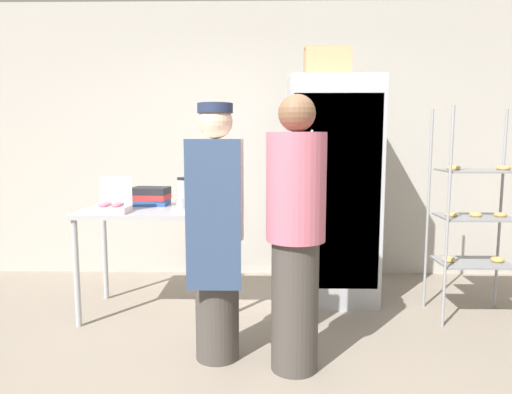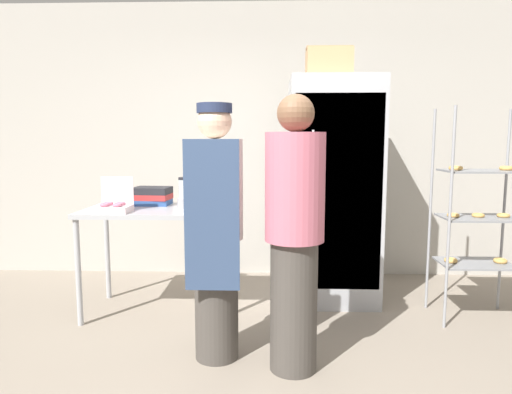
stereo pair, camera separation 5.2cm
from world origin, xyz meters
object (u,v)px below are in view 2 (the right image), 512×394
(blender_pitcher, at_px, (185,195))
(person_baker, at_px, (216,229))
(baking_rack, at_px, (478,217))
(binder_stack, at_px, (152,196))
(donut_box, at_px, (114,206))
(person_customer, at_px, (294,233))
(cardboard_storage_box, at_px, (329,63))
(refrigerator, at_px, (333,191))

(blender_pitcher, distance_m, person_baker, 0.86)
(baking_rack, distance_m, blender_pitcher, 2.31)
(baking_rack, xyz_separation_m, binder_stack, (-2.62, 0.25, 0.12))
(donut_box, distance_m, person_customer, 1.52)
(baking_rack, relative_size, cardboard_storage_box, 4.37)
(refrigerator, distance_m, baking_rack, 1.16)
(person_baker, distance_m, person_customer, 0.51)
(refrigerator, xyz_separation_m, person_baker, (-0.89, -1.17, -0.12))
(person_baker, bearing_deg, donut_box, 145.66)
(refrigerator, xyz_separation_m, cardboard_storage_box, (-0.06, -0.07, 1.08))
(refrigerator, bearing_deg, baking_rack, -21.94)
(donut_box, height_order, binder_stack, donut_box)
(refrigerator, relative_size, cardboard_storage_box, 5.09)
(blender_pitcher, height_order, cardboard_storage_box, cardboard_storage_box)
(refrigerator, distance_m, donut_box, 1.83)
(blender_pitcher, height_order, person_baker, person_baker)
(person_customer, bearing_deg, cardboard_storage_box, 74.93)
(baking_rack, xyz_separation_m, donut_box, (-2.81, -0.15, 0.09))
(refrigerator, xyz_separation_m, binder_stack, (-1.55, -0.18, -0.03))
(blender_pitcher, height_order, person_customer, person_customer)
(cardboard_storage_box, bearing_deg, person_baker, -126.75)
(blender_pitcher, xyz_separation_m, cardboard_storage_box, (1.17, 0.32, 1.07))
(baking_rack, xyz_separation_m, cardboard_storage_box, (-1.13, 0.36, 1.23))
(cardboard_storage_box, relative_size, person_baker, 0.23)
(donut_box, relative_size, person_baker, 0.16)
(refrigerator, xyz_separation_m, donut_box, (-1.74, -0.58, -0.06))
(binder_stack, bearing_deg, blender_pitcher, -32.53)
(baking_rack, bearing_deg, person_customer, -149.36)
(refrigerator, height_order, person_customer, refrigerator)
(refrigerator, distance_m, blender_pitcher, 1.29)
(person_baker, xyz_separation_m, person_customer, (0.49, -0.13, 0.00))
(baking_rack, bearing_deg, cardboard_storage_box, 162.17)
(blender_pitcher, xyz_separation_m, person_customer, (0.83, -0.92, -0.12))
(baking_rack, xyz_separation_m, person_baker, (-1.96, -0.74, 0.03))
(binder_stack, relative_size, person_baker, 0.20)
(donut_box, distance_m, blender_pitcher, 0.55)
(blender_pitcher, relative_size, person_baker, 0.15)
(donut_box, xyz_separation_m, person_baker, (0.85, -0.58, -0.06))
(refrigerator, distance_m, person_customer, 1.36)
(donut_box, xyz_separation_m, binder_stack, (0.19, 0.40, 0.03))
(baking_rack, distance_m, cardboard_storage_box, 1.71)
(person_baker, bearing_deg, blender_pitcher, 113.75)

